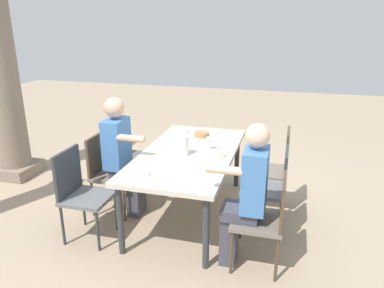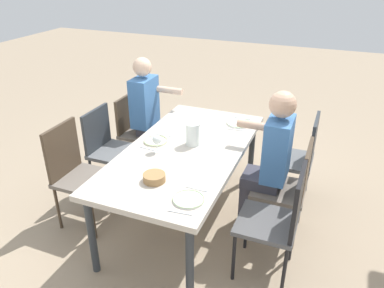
{
  "view_description": "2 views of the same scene",
  "coord_description": "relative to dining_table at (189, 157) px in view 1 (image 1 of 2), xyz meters",
  "views": [
    {
      "loc": [
        -3.57,
        -1.02,
        2.1
      ],
      "look_at": [
        -0.14,
        -0.08,
        0.89
      ],
      "focal_mm": 34.31,
      "sensor_mm": 36.0,
      "label": 1
    },
    {
      "loc": [
        2.67,
        1.14,
        2.28
      ],
      "look_at": [
        0.04,
        0.08,
        0.83
      ],
      "focal_mm": 35.1,
      "sensor_mm": 36.0,
      "label": 2
    }
  ],
  "objects": [
    {
      "name": "plate_0",
      "position": [
        -0.7,
        0.29,
        0.07
      ],
      "size": [
        0.25,
        0.25,
        0.02
      ],
      "color": "white",
      "rests_on": "dining_table"
    },
    {
      "name": "spoon_2",
      "position": [
        0.85,
        0.32,
        0.07
      ],
      "size": [
        0.03,
        0.17,
        0.01
      ],
      "primitive_type": "cube",
      "rotation": [
        0.0,
        0.0,
        0.1
      ],
      "color": "silver",
      "rests_on": "dining_table"
    },
    {
      "name": "chair_mid_south",
      "position": [
        -0.14,
        -0.9,
        -0.15
      ],
      "size": [
        0.44,
        0.44,
        0.91
      ],
      "color": "#5B5E61",
      "rests_on": "ground"
    },
    {
      "name": "fork_1",
      "position": [
        -0.18,
        -0.3,
        0.07
      ],
      "size": [
        0.02,
        0.17,
        0.01
      ],
      "primitive_type": "cube",
      "rotation": [
        0.0,
        0.0,
        0.01
      ],
      "color": "silver",
      "rests_on": "dining_table"
    },
    {
      "name": "diner_man_white",
      "position": [
        -0.15,
        0.71,
        0.03
      ],
      "size": [
        0.34,
        0.5,
        1.33
      ],
      "color": "#3F3F4C",
      "rests_on": "ground"
    },
    {
      "name": "chair_mid_north",
      "position": [
        -0.14,
        0.91,
        -0.18
      ],
      "size": [
        0.44,
        0.44,
        0.9
      ],
      "color": "#6A6158",
      "rests_on": "ground"
    },
    {
      "name": "chair_west_south",
      "position": [
        -0.72,
        -0.9,
        -0.19
      ],
      "size": [
        0.44,
        0.44,
        0.86
      ],
      "color": "#6A6158",
      "rests_on": "ground"
    },
    {
      "name": "fork_0",
      "position": [
        -0.85,
        0.29,
        0.07
      ],
      "size": [
        0.02,
        0.17,
        0.01
      ],
      "primitive_type": "cube",
      "rotation": [
        0.0,
        0.0,
        0.01
      ],
      "color": "silver",
      "rests_on": "dining_table"
    },
    {
      "name": "spoon_1",
      "position": [
        0.12,
        -0.3,
        0.07
      ],
      "size": [
        0.03,
        0.17,
        0.01
      ],
      "primitive_type": "cube",
      "rotation": [
        0.0,
        0.0,
        -0.11
      ],
      "color": "silver",
      "rests_on": "dining_table"
    },
    {
      "name": "stone_column_centre",
      "position": [
        0.43,
        2.68,
        0.66
      ],
      "size": [
        0.56,
        0.56,
        2.74
      ],
      "color": "gray",
      "rests_on": "ground"
    },
    {
      "name": "diner_woman_green",
      "position": [
        -0.72,
        -0.72,
        0.01
      ],
      "size": [
        0.35,
        0.49,
        1.32
      ],
      "color": "#3F3F4C",
      "rests_on": "ground"
    },
    {
      "name": "plate_1",
      "position": [
        -0.03,
        -0.3,
        0.07
      ],
      "size": [
        0.21,
        0.21,
        0.02
      ],
      "color": "silver",
      "rests_on": "dining_table"
    },
    {
      "name": "plate_2",
      "position": [
        0.7,
        0.32,
        0.07
      ],
      "size": [
        0.22,
        0.22,
        0.02
      ],
      "color": "white",
      "rests_on": "dining_table"
    },
    {
      "name": "spoon_0",
      "position": [
        -0.55,
        0.29,
        0.07
      ],
      "size": [
        0.03,
        0.17,
        0.01
      ],
      "primitive_type": "cube",
      "rotation": [
        0.0,
        0.0,
        0.09
      ],
      "color": "silver",
      "rests_on": "dining_table"
    },
    {
      "name": "chair_east_south",
      "position": [
        0.38,
        -0.91,
        -0.14
      ],
      "size": [
        0.44,
        0.44,
        0.96
      ],
      "color": "#6A6158",
      "rests_on": "ground"
    },
    {
      "name": "fork_2",
      "position": [
        0.55,
        0.32,
        0.07
      ],
      "size": [
        0.02,
        0.17,
        0.01
      ],
      "primitive_type": "cube",
      "rotation": [
        0.0,
        0.0,
        -0.02
      ],
      "color": "silver",
      "rests_on": "dining_table"
    },
    {
      "name": "chair_east_north",
      "position": [
        0.38,
        0.91,
        -0.15
      ],
      "size": [
        0.44,
        0.44,
        0.95
      ],
      "color": "#4F4F50",
      "rests_on": "ground"
    },
    {
      "name": "water_pitcher",
      "position": [
        -0.11,
        0.03,
        0.15
      ],
      "size": [
        0.13,
        0.13,
        0.21
      ],
      "color": "white",
      "rests_on": "dining_table"
    },
    {
      "name": "wine_glass_1",
      "position": [
        0.14,
        -0.2,
        0.17
      ],
      "size": [
        0.08,
        0.08,
        0.16
      ],
      "color": "white",
      "rests_on": "dining_table"
    },
    {
      "name": "ground_plane",
      "position": [
        0.0,
        0.0,
        -0.69
      ],
      "size": [
        16.0,
        16.0,
        0.0
      ],
      "primitive_type": "plane",
      "color": "gray"
    },
    {
      "name": "dining_table",
      "position": [
        0.0,
        0.0,
        0.0
      ],
      "size": [
        1.93,
        0.97,
        0.75
      ],
      "color": "beige",
      "rests_on": "ground"
    },
    {
      "name": "bread_basket",
      "position": [
        0.56,
        -0.01,
        0.09
      ],
      "size": [
        0.17,
        0.17,
        0.06
      ],
      "primitive_type": "cylinder",
      "color": "#9E7547",
      "rests_on": "dining_table"
    },
    {
      "name": "chair_west_north",
      "position": [
        -0.72,
        0.91,
        -0.17
      ],
      "size": [
        0.44,
        0.44,
        0.92
      ],
      "color": "#5B5E61",
      "rests_on": "ground"
    }
  ]
}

